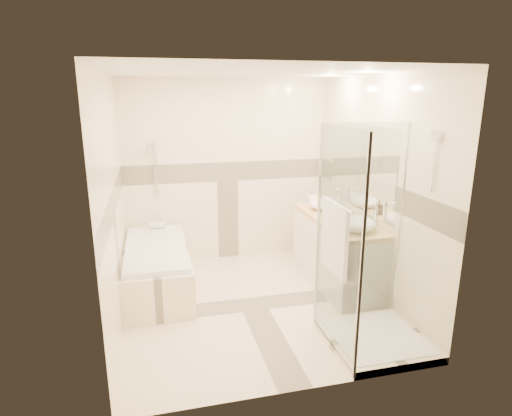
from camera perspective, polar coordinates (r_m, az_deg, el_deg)
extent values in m
cube|color=#F7E4C4|center=(4.94, -0.44, -12.73)|extent=(2.80, 3.00, 0.01)
cube|color=white|center=(4.37, -0.51, 17.78)|extent=(2.80, 3.00, 0.01)
cube|color=#FCE9C9|center=(5.94, -3.85, 4.87)|extent=(2.80, 0.01, 2.50)
cube|color=#FCE9C9|center=(3.11, 5.98, -4.72)|extent=(2.80, 0.01, 2.50)
cube|color=#FCE9C9|center=(4.40, -18.59, 0.48)|extent=(0.01, 3.00, 2.50)
cube|color=#FCE9C9|center=(5.00, 15.41, 2.42)|extent=(0.01, 3.00, 2.50)
cube|color=white|center=(5.21, 13.80, 5.27)|extent=(0.01, 1.60, 1.00)
cylinder|color=silver|center=(5.80, -13.37, 5.25)|extent=(0.02, 0.02, 0.70)
cube|color=#FCE9C9|center=(5.31, -13.06, -8.03)|extent=(0.75, 1.70, 0.50)
cube|color=white|center=(5.21, -13.24, -5.19)|extent=(0.69, 1.60, 0.06)
ellipsoid|color=white|center=(5.23, -13.20, -5.70)|extent=(0.56, 1.40, 0.16)
cube|color=white|center=(5.37, 10.60, -5.89)|extent=(0.55, 1.60, 0.80)
cylinder|color=silver|center=(4.87, 9.49, -6.20)|extent=(0.01, 0.24, 0.01)
cylinder|color=silver|center=(5.56, 6.26, -3.33)|extent=(0.01, 0.24, 0.01)
cube|color=#EFC07E|center=(5.24, 10.82, -1.54)|extent=(0.57, 1.62, 0.05)
cube|color=#FCE9C9|center=(4.38, 15.71, -16.59)|extent=(0.90, 0.90, 0.08)
cube|color=white|center=(4.36, 15.75, -16.08)|extent=(0.80, 0.80, 0.01)
cube|color=white|center=(3.76, 10.85, -4.77)|extent=(0.01, 0.90, 2.00)
cube|color=white|center=(4.32, 13.79, -2.29)|extent=(0.90, 0.01, 2.00)
cylinder|color=silver|center=(3.38, 13.93, -7.24)|extent=(0.03, 0.03, 2.00)
cylinder|color=silver|center=(4.15, 8.22, -2.75)|extent=(0.03, 0.03, 2.00)
cylinder|color=silver|center=(4.55, 18.79, -1.80)|extent=(0.03, 0.03, 2.00)
cylinder|color=silver|center=(4.00, 22.86, 8.91)|extent=(0.03, 0.10, 0.10)
cylinder|color=silver|center=(3.64, 10.62, 0.52)|extent=(0.02, 0.60, 0.02)
cube|color=white|center=(3.72, 10.39, -3.95)|extent=(0.04, 0.48, 0.62)
ellipsoid|color=white|center=(5.55, 9.02, 0.58)|extent=(0.39, 0.39, 0.15)
ellipsoid|color=white|center=(4.75, 13.25, -2.04)|extent=(0.42, 0.42, 0.17)
cylinder|color=silver|center=(5.62, 11.16, 1.28)|extent=(0.03, 0.03, 0.27)
cylinder|color=silver|center=(5.58, 10.77, 2.41)|extent=(0.10, 0.02, 0.02)
cylinder|color=silver|center=(4.84, 15.68, -1.04)|extent=(0.03, 0.03, 0.31)
cylinder|color=silver|center=(4.78, 15.22, 0.42)|extent=(0.11, 0.03, 0.03)
imported|color=black|center=(5.21, 10.61, -0.32)|extent=(0.08, 0.08, 0.18)
imported|color=black|center=(5.22, 10.61, -0.52)|extent=(0.13, 0.13, 0.14)
cube|color=white|center=(5.85, 7.78, 1.04)|extent=(0.21, 0.30, 0.09)
cylinder|color=white|center=(5.83, -13.03, -2.22)|extent=(0.20, 0.09, 0.09)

